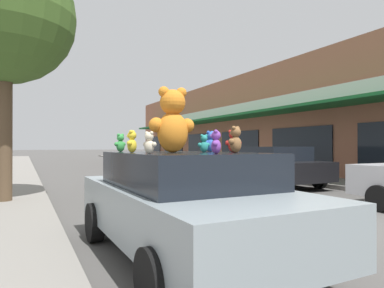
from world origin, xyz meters
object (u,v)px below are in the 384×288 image
object	(u,v)px
teddy_bear_green	(120,143)
teddy_bear_purple	(216,142)
plush_art_car	(186,201)
teddy_bear_giant	(173,121)
teddy_bear_yellow	(132,142)
teddy_bear_cream	(149,143)
teddy_bear_teal	(204,144)
teddy_bear_brown	(236,140)
teddy_bear_red	(233,141)
teddy_bear_blue	(210,142)
parked_car_far_center	(271,165)
street_tree	(5,16)

from	to	relation	value
teddy_bear_green	teddy_bear_purple	distance (m)	1.88
plush_art_car	teddy_bear_giant	xyz separation A→B (m)	(-0.16, 0.07, 1.09)
teddy_bear_green	teddy_bear_yellow	size ratio (longest dim) A/B	0.93
teddy_bear_giant	teddy_bear_cream	size ratio (longest dim) A/B	3.43
plush_art_car	teddy_bear_green	xyz separation A→B (m)	(-0.66, 0.92, 0.79)
teddy_bear_giant	teddy_bear_teal	world-z (taller)	teddy_bear_giant
teddy_bear_brown	teddy_bear_green	distance (m)	1.81
teddy_bear_cream	teddy_bear_red	world-z (taller)	teddy_bear_red
plush_art_car	teddy_bear_giant	size ratio (longest dim) A/B	4.75
teddy_bear_blue	plush_art_car	bearing A→B (deg)	18.34
teddy_bear_blue	teddy_bear_cream	bearing A→B (deg)	16.69
teddy_bear_yellow	teddy_bear_purple	size ratio (longest dim) A/B	1.09
parked_car_far_center	teddy_bear_brown	bearing A→B (deg)	-132.29
plush_art_car	teddy_bear_teal	size ratio (longest dim) A/B	16.52
street_tree	plush_art_car	bearing A→B (deg)	-66.01
teddy_bear_brown	teddy_bear_purple	xyz separation A→B (m)	(-0.50, -0.36, -0.04)
plush_art_car	teddy_bear_purple	world-z (taller)	teddy_bear_purple
teddy_bear_yellow	teddy_bear_red	distance (m)	1.40
teddy_bear_cream	teddy_bear_red	size ratio (longest dim) A/B	0.82
teddy_bear_brown	teddy_bear_teal	size ratio (longest dim) A/B	1.37
teddy_bear_giant	teddy_bear_green	xyz separation A→B (m)	(-0.49, 0.85, -0.29)
plush_art_car	parked_car_far_center	bearing A→B (deg)	42.20
teddy_bear_purple	teddy_bear_yellow	bearing A→B (deg)	-115.00
teddy_bear_red	teddy_bear_purple	bearing A→B (deg)	80.66
teddy_bear_blue	parked_car_far_center	world-z (taller)	teddy_bear_blue
teddy_bear_cream	parked_car_far_center	xyz separation A→B (m)	(6.99, 6.38, -0.76)
teddy_bear_yellow	teddy_bear_cream	bearing A→B (deg)	35.12
teddy_bear_giant	teddy_bear_cream	world-z (taller)	teddy_bear_giant
teddy_bear_giant	teddy_bear_purple	size ratio (longest dim) A/B	3.24
teddy_bear_yellow	teddy_bear_green	bearing A→B (deg)	-147.53
teddy_bear_yellow	street_tree	xyz separation A→B (m)	(-1.72, 5.17, 3.15)
parked_car_far_center	teddy_bear_teal	bearing A→B (deg)	-135.68
teddy_bear_purple	teddy_bear_brown	bearing A→B (deg)	158.68
teddy_bear_red	teddy_bear_brown	bearing A→B (deg)	96.56
teddy_bear_brown	street_tree	distance (m)	7.25
teddy_bear_teal	teddy_bear_purple	distance (m)	0.97
teddy_bear_green	parked_car_far_center	bearing A→B (deg)	-170.81
teddy_bear_green	teddy_bear_brown	bearing A→B (deg)	102.87
teddy_bear_brown	teddy_bear_red	world-z (taller)	teddy_bear_brown
plush_art_car	teddy_bear_purple	bearing A→B (deg)	-92.11
plush_art_car	teddy_bear_cream	xyz separation A→B (m)	(-0.68, -0.45, 0.78)
plush_art_car	parked_car_far_center	distance (m)	8.66
teddy_bear_giant	parked_car_far_center	bearing A→B (deg)	-133.66
teddy_bear_green	street_tree	size ratio (longest dim) A/B	0.04
teddy_bear_brown	teddy_bear_blue	size ratio (longest dim) A/B	1.06
teddy_bear_teal	teddy_bear_green	world-z (taller)	teddy_bear_green
teddy_bear_cream	street_tree	distance (m)	6.87
teddy_bear_red	street_tree	world-z (taller)	street_tree
teddy_bear_cream	teddy_bear_giant	bearing A→B (deg)	-73.80
teddy_bear_teal	teddy_bear_green	distance (m)	1.30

